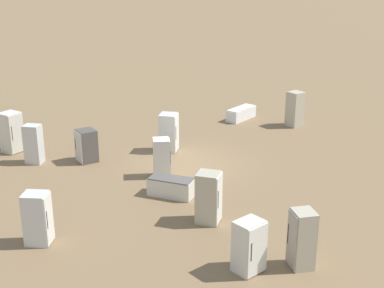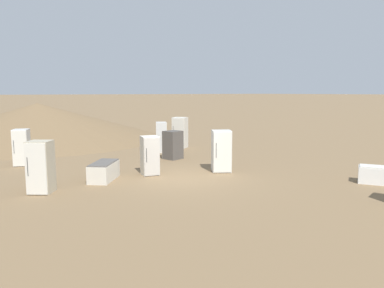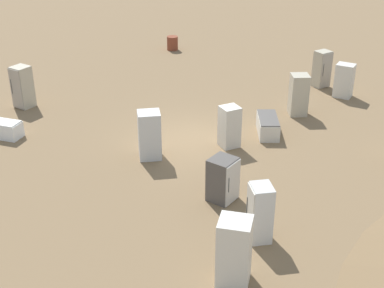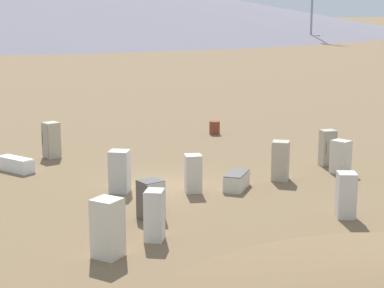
{
  "view_description": "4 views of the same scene",
  "coord_description": "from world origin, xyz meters",
  "px_view_note": "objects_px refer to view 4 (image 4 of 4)",
  "views": [
    {
      "loc": [
        -6.54,
        -19.93,
        8.3
      ],
      "look_at": [
        -0.05,
        -1.1,
        1.35
      ],
      "focal_mm": 50.0,
      "sensor_mm": 36.0,
      "label": 1
    },
    {
      "loc": [
        12.02,
        -7.73,
        3.33
      ],
      "look_at": [
        -0.83,
        1.05,
        1.16
      ],
      "focal_mm": 35.0,
      "sensor_mm": 36.0,
      "label": 2
    },
    {
      "loc": [
        -14.17,
        11.56,
        9.03
      ],
      "look_at": [
        -1.44,
        1.21,
        0.78
      ],
      "focal_mm": 50.0,
      "sensor_mm": 36.0,
      "label": 3
    },
    {
      "loc": [
        -24.76,
        8.65,
        7.36
      ],
      "look_at": [
        -0.04,
        -1.16,
        1.76
      ],
      "focal_mm": 60.0,
      "sensor_mm": 36.0,
      "label": 4
    }
  ],
  "objects_px": {
    "discarded_fridge_4": "(16,164)",
    "discarded_fridge_5": "(120,171)",
    "discarded_fridge_3": "(281,161)",
    "discarded_fridge_8": "(51,140)",
    "discarded_fridge_2": "(237,181)",
    "discarded_fridge_10": "(151,200)",
    "discarded_fridge_1": "(341,157)",
    "rusty_barrel": "(215,128)",
    "discarded_fridge_11": "(154,215)",
    "discarded_fridge_0": "(193,174)",
    "discarded_fridge_6": "(108,228)",
    "discarded_fridge_7": "(328,148)",
    "power_pylon_1": "(312,7)",
    "discarded_fridge_9": "(346,195)"
  },
  "relations": [
    {
      "from": "discarded_fridge_4",
      "to": "rusty_barrel",
      "type": "xyz_separation_m",
      "value": [
        4.83,
        -12.18,
        0.07
      ]
    },
    {
      "from": "discarded_fridge_11",
      "to": "discarded_fridge_8",
      "type": "bearing_deg",
      "value": 34.22
    },
    {
      "from": "discarded_fridge_7",
      "to": "discarded_fridge_0",
      "type": "bearing_deg",
      "value": 20.55
    },
    {
      "from": "power_pylon_1",
      "to": "discarded_fridge_5",
      "type": "relative_size",
      "value": 14.35
    },
    {
      "from": "power_pylon_1",
      "to": "discarded_fridge_1",
      "type": "bearing_deg",
      "value": 148.69
    },
    {
      "from": "discarded_fridge_4",
      "to": "discarded_fridge_5",
      "type": "relative_size",
      "value": 1.15
    },
    {
      "from": "discarded_fridge_1",
      "to": "discarded_fridge_4",
      "type": "distance_m",
      "value": 14.98
    },
    {
      "from": "discarded_fridge_7",
      "to": "discarded_fridge_10",
      "type": "bearing_deg",
      "value": 30.16
    },
    {
      "from": "discarded_fridge_3",
      "to": "discarded_fridge_0",
      "type": "bearing_deg",
      "value": -138.63
    },
    {
      "from": "discarded_fridge_10",
      "to": "discarded_fridge_7",
      "type": "bearing_deg",
      "value": -171.13
    },
    {
      "from": "discarded_fridge_1",
      "to": "discarded_fridge_5",
      "type": "height_order",
      "value": "discarded_fridge_5"
    },
    {
      "from": "discarded_fridge_8",
      "to": "rusty_barrel",
      "type": "bearing_deg",
      "value": -92.46
    },
    {
      "from": "discarded_fridge_10",
      "to": "discarded_fridge_11",
      "type": "xyz_separation_m",
      "value": [
        -2.14,
        0.58,
        0.14
      ]
    },
    {
      "from": "discarded_fridge_0",
      "to": "discarded_fridge_8",
      "type": "bearing_deg",
      "value": 129.77
    },
    {
      "from": "power_pylon_1",
      "to": "discarded_fridge_6",
      "type": "relative_size",
      "value": 13.66
    },
    {
      "from": "discarded_fridge_4",
      "to": "discarded_fridge_11",
      "type": "xyz_separation_m",
      "value": [
        -11.01,
        -3.13,
        0.52
      ]
    },
    {
      "from": "discarded_fridge_10",
      "to": "discarded_fridge_3",
      "type": "bearing_deg",
      "value": -171.31
    },
    {
      "from": "discarded_fridge_1",
      "to": "rusty_barrel",
      "type": "relative_size",
      "value": 1.95
    },
    {
      "from": "discarded_fridge_10",
      "to": "rusty_barrel",
      "type": "bearing_deg",
      "value": -136.25
    },
    {
      "from": "discarded_fridge_4",
      "to": "discarded_fridge_2",
      "type": "bearing_deg",
      "value": 109.55
    },
    {
      "from": "discarded_fridge_2",
      "to": "discarded_fridge_7",
      "type": "height_order",
      "value": "discarded_fridge_7"
    },
    {
      "from": "discarded_fridge_1",
      "to": "discarded_fridge_9",
      "type": "xyz_separation_m",
      "value": [
        -5.42,
        3.51,
        0.06
      ]
    },
    {
      "from": "discarded_fridge_3",
      "to": "discarded_fridge_4",
      "type": "relative_size",
      "value": 0.86
    },
    {
      "from": "discarded_fridge_2",
      "to": "discarded_fridge_10",
      "type": "relative_size",
      "value": 1.24
    },
    {
      "from": "discarded_fridge_0",
      "to": "rusty_barrel",
      "type": "bearing_deg",
      "value": 74.88
    },
    {
      "from": "discarded_fridge_0",
      "to": "discarded_fridge_5",
      "type": "xyz_separation_m",
      "value": [
        1.13,
        2.78,
        0.08
      ]
    },
    {
      "from": "power_pylon_1",
      "to": "discarded_fridge_3",
      "type": "relative_size",
      "value": 14.37
    },
    {
      "from": "discarded_fridge_1",
      "to": "discarded_fridge_4",
      "type": "xyz_separation_m",
      "value": [
        5.89,
        13.77,
        -0.45
      ]
    },
    {
      "from": "discarded_fridge_10",
      "to": "discarded_fridge_11",
      "type": "distance_m",
      "value": 2.22
    },
    {
      "from": "discarded_fridge_1",
      "to": "discarded_fridge_9",
      "type": "bearing_deg",
      "value": -54.72
    },
    {
      "from": "power_pylon_1",
      "to": "discarded_fridge_1",
      "type": "height_order",
      "value": "power_pylon_1"
    },
    {
      "from": "discarded_fridge_0",
      "to": "discarded_fridge_7",
      "type": "bearing_deg",
      "value": 26.3
    },
    {
      "from": "power_pylon_1",
      "to": "rusty_barrel",
      "type": "distance_m",
      "value": 116.26
    },
    {
      "from": "discarded_fridge_1",
      "to": "rusty_barrel",
      "type": "bearing_deg",
      "value": 166.61
    },
    {
      "from": "discarded_fridge_4",
      "to": "discarded_fridge_5",
      "type": "bearing_deg",
      "value": 92.38
    },
    {
      "from": "discarded_fridge_8",
      "to": "discarded_fridge_10",
      "type": "xyz_separation_m",
      "value": [
        -11.0,
        -1.68,
        -0.2
      ]
    },
    {
      "from": "discarded_fridge_11",
      "to": "discarded_fridge_6",
      "type": "bearing_deg",
      "value": 145.24
    },
    {
      "from": "discarded_fridge_0",
      "to": "discarded_fridge_6",
      "type": "distance_m",
      "value": 7.48
    },
    {
      "from": "discarded_fridge_1",
      "to": "discarded_fridge_9",
      "type": "relative_size",
      "value": 0.93
    },
    {
      "from": "discarded_fridge_5",
      "to": "discarded_fridge_7",
      "type": "relative_size",
      "value": 1.01
    },
    {
      "from": "discarded_fridge_0",
      "to": "discarded_fridge_2",
      "type": "distance_m",
      "value": 1.95
    },
    {
      "from": "discarded_fridge_3",
      "to": "discarded_fridge_8",
      "type": "relative_size",
      "value": 0.96
    },
    {
      "from": "discarded_fridge_6",
      "to": "discarded_fridge_9",
      "type": "xyz_separation_m",
      "value": [
        0.55,
        -8.89,
        -0.09
      ]
    },
    {
      "from": "discarded_fridge_6",
      "to": "discarded_fridge_7",
      "type": "height_order",
      "value": "discarded_fridge_6"
    },
    {
      "from": "discarded_fridge_2",
      "to": "rusty_barrel",
      "type": "bearing_deg",
      "value": 110.89
    },
    {
      "from": "power_pylon_1",
      "to": "discarded_fridge_9",
      "type": "distance_m",
      "value": 130.79
    },
    {
      "from": "discarded_fridge_9",
      "to": "discarded_fridge_10",
      "type": "height_order",
      "value": "discarded_fridge_9"
    },
    {
      "from": "discarded_fridge_0",
      "to": "rusty_barrel",
      "type": "xyz_separation_m",
      "value": [
        11.12,
        -5.82,
        -0.39
      ]
    },
    {
      "from": "discarded_fridge_10",
      "to": "discarded_fridge_6",
      "type": "bearing_deg",
      "value": 37.48
    },
    {
      "from": "discarded_fridge_7",
      "to": "discarded_fridge_8",
      "type": "bearing_deg",
      "value": -21.74
    }
  ]
}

